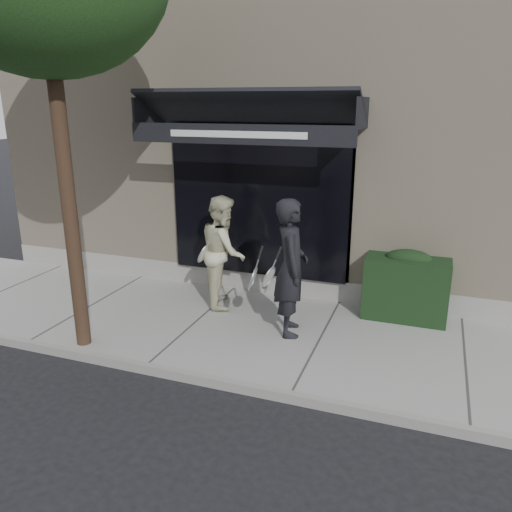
% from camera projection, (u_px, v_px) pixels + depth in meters
% --- Properties ---
extents(ground, '(80.00, 80.00, 0.00)m').
position_uv_depth(ground, '(320.00, 346.00, 7.42)').
color(ground, black).
rests_on(ground, ground).
extents(sidewalk, '(20.00, 3.00, 0.12)m').
position_uv_depth(sidewalk, '(320.00, 342.00, 7.40)').
color(sidewalk, '#969791').
rests_on(sidewalk, ground).
extents(curb, '(20.00, 0.10, 0.14)m').
position_uv_depth(curb, '(291.00, 397.00, 6.00)').
color(curb, gray).
rests_on(curb, ground).
extents(building_facade, '(14.30, 8.04, 5.64)m').
position_uv_depth(building_facade, '(374.00, 137.00, 11.07)').
color(building_facade, beige).
rests_on(building_facade, ground).
extents(hedge, '(1.30, 0.70, 1.14)m').
position_uv_depth(hedge, '(406.00, 286.00, 7.99)').
color(hedge, black).
rests_on(hedge, sidewalk).
extents(pedestrian_front, '(0.93, 0.94, 2.06)m').
position_uv_depth(pedestrian_front, '(291.00, 268.00, 7.30)').
color(pedestrian_front, black).
rests_on(pedestrian_front, sidewalk).
extents(pedestrian_back, '(1.02, 1.13, 1.89)m').
position_uv_depth(pedestrian_back, '(224.00, 251.00, 8.41)').
color(pedestrian_back, beige).
rests_on(pedestrian_back, sidewalk).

